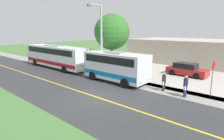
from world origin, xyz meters
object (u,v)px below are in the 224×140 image
object	(u,v)px
transit_bus_rear	(56,55)
street_light_pole	(101,38)
tree_curbside	(112,32)
pedestrian_with_bags	(186,86)
commercial_building	(186,51)
parked_car_near	(187,70)
stop_sign	(213,72)
shuttle_bus_front	(116,65)
pedestrian_waiting	(164,81)

from	to	relation	value
transit_bus_rear	street_light_pole	bearing A→B (deg)	92.70
tree_curbside	pedestrian_with_bags	bearing A→B (deg)	74.55
tree_curbside	commercial_building	bearing A→B (deg)	164.67
transit_bus_rear	parked_car_near	xyz separation A→B (m)	(-7.28, 15.23, -1.01)
pedestrian_with_bags	street_light_pole	size ratio (longest dim) A/B	0.22
tree_curbside	street_light_pole	bearing A→B (deg)	13.26
street_light_pole	parked_car_near	size ratio (longest dim) A/B	1.74
transit_bus_rear	parked_car_near	size ratio (longest dim) A/B	2.65
pedestrian_with_bags	stop_sign	xyz separation A→B (m)	(-1.48, 1.47, 1.04)
stop_sign	street_light_pole	bearing A→B (deg)	-83.59
pedestrian_with_bags	stop_sign	size ratio (longest dim) A/B	0.59
shuttle_bus_front	stop_sign	bearing A→B (deg)	100.50
pedestrian_with_bags	pedestrian_waiting	bearing A→B (deg)	-98.44
stop_sign	parked_car_near	bearing A→B (deg)	-144.78
shuttle_bus_front	pedestrian_with_bags	distance (m)	7.06
stop_sign	shuttle_bus_front	bearing A→B (deg)	-79.50
pedestrian_with_bags	tree_curbside	world-z (taller)	tree_curbside
stop_sign	parked_car_near	world-z (taller)	stop_sign
tree_curbside	stop_sign	bearing A→B (deg)	83.56
transit_bus_rear	pedestrian_with_bags	xyz separation A→B (m)	(-0.14, 17.75, -0.77)
transit_bus_rear	pedestrian_waiting	size ratio (longest dim) A/B	7.30
parked_car_near	tree_curbside	world-z (taller)	tree_curbside
parked_car_near	commercial_building	bearing A→B (deg)	-159.08
stop_sign	transit_bus_rear	bearing A→B (deg)	-85.19
parked_car_near	tree_curbside	xyz separation A→B (m)	(4.36, -7.52, 4.19)
pedestrian_with_bags	parked_car_near	world-z (taller)	pedestrian_with_bags
pedestrian_waiting	commercial_building	size ratio (longest dim) A/B	0.10
commercial_building	tree_curbside	bearing A→B (deg)	-15.33
shuttle_bus_front	commercial_building	size ratio (longest dim) A/B	0.42
parked_car_near	commercial_building	distance (m)	10.38
pedestrian_with_bags	commercial_building	xyz separation A→B (m)	(-16.78, -6.21, 0.88)
transit_bus_rear	pedestrian_waiting	world-z (taller)	transit_bus_rear
transit_bus_rear	commercial_building	xyz separation A→B (m)	(-16.92, 11.55, 0.11)
pedestrian_waiting	street_light_pole	bearing A→B (deg)	-89.70
parked_car_near	tree_curbside	distance (m)	9.65
pedestrian_with_bags	street_light_pole	distance (m)	10.04
stop_sign	tree_curbside	distance (m)	11.95
pedestrian_with_bags	street_light_pole	bearing A→B (deg)	-91.52
shuttle_bus_front	pedestrian_waiting	world-z (taller)	shuttle_bus_front
street_light_pole	commercial_building	distance (m)	17.02
stop_sign	commercial_building	world-z (taller)	commercial_building
shuttle_bus_front	transit_bus_rear	bearing A→B (deg)	-89.76
shuttle_bus_front	stop_sign	distance (m)	8.64
shuttle_bus_front	parked_car_near	xyz separation A→B (m)	(-7.24, 4.49, -0.96)
pedestrian_with_bags	parked_car_near	distance (m)	7.58
parked_car_near	tree_curbside	bearing A→B (deg)	-59.89
pedestrian_waiting	stop_sign	distance (m)	3.79
transit_bus_rear	pedestrian_with_bags	distance (m)	17.77
transit_bus_rear	parked_car_near	bearing A→B (deg)	115.55
transit_bus_rear	tree_curbside	world-z (taller)	tree_curbside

